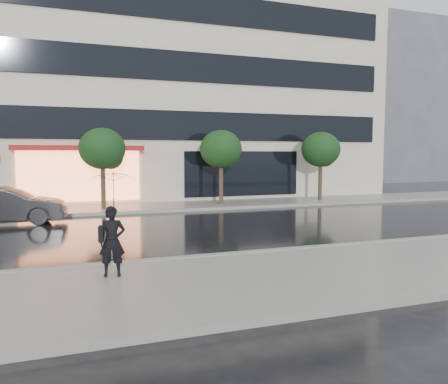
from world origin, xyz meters
name	(u,v)px	position (x,y,z in m)	size (l,w,h in m)	color
ground	(236,249)	(0.00, 0.00, 0.00)	(120.00, 120.00, 0.00)	black
sidewalk_near	(288,276)	(0.00, -3.25, 0.06)	(60.00, 4.50, 0.12)	slate
sidewalk_far	(164,207)	(0.00, 10.25, 0.06)	(60.00, 3.50, 0.12)	slate
curb_near	(249,254)	(0.00, -1.00, 0.07)	(60.00, 0.25, 0.14)	gray
curb_far	(172,211)	(0.00, 8.50, 0.07)	(60.00, 0.25, 0.14)	gray
office_building	(139,59)	(0.00, 17.97, 9.00)	(30.00, 12.76, 18.00)	beige
bg_building_right	(369,105)	(26.00, 28.00, 8.00)	(12.00, 12.00, 16.00)	#4C4C54
tree_mid_west	(104,150)	(-2.94, 10.03, 2.92)	(2.20, 2.20, 3.99)	#33261C
tree_mid_east	(222,150)	(3.06, 10.03, 2.92)	(2.20, 2.20, 3.99)	#33261C
tree_far_east	(321,151)	(9.06, 10.03, 2.92)	(2.20, 2.20, 3.99)	#33261C
parked_car	(7,206)	(-6.86, 7.14, 0.73)	(1.54, 4.40, 1.45)	black
pedestrian_with_umbrella	(113,205)	(-3.63, -2.15, 1.66)	(1.14, 1.15, 2.27)	black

